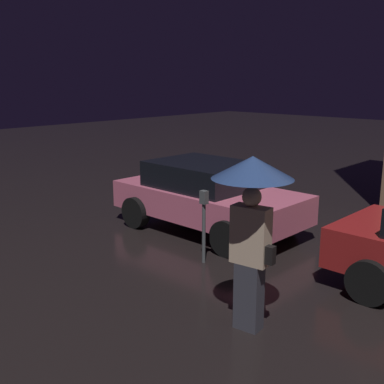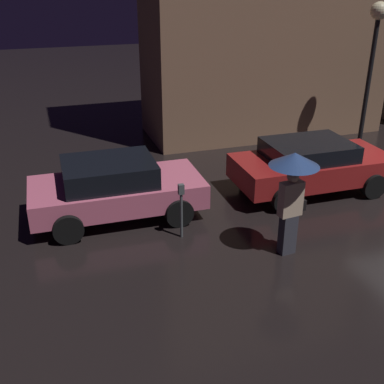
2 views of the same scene
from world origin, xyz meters
name	(u,v)px [view 1 (image 1 of 2)]	position (x,y,z in m)	size (l,w,h in m)	color
parked_car_pink	(207,195)	(-7.73, 1.36, 0.74)	(3.96, 2.05, 1.40)	#DB6684
pedestrian_with_umbrella	(252,202)	(-4.70, -1.32, 1.63)	(0.97, 0.97, 2.18)	#383842
parking_meter	(204,219)	(-6.56, -0.06, 0.77)	(0.12, 0.10, 1.25)	#4C5154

